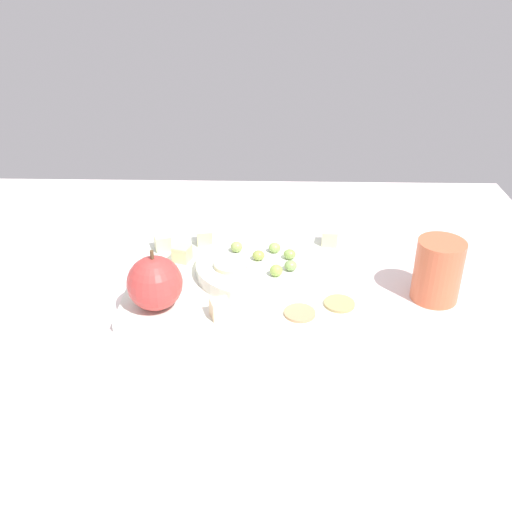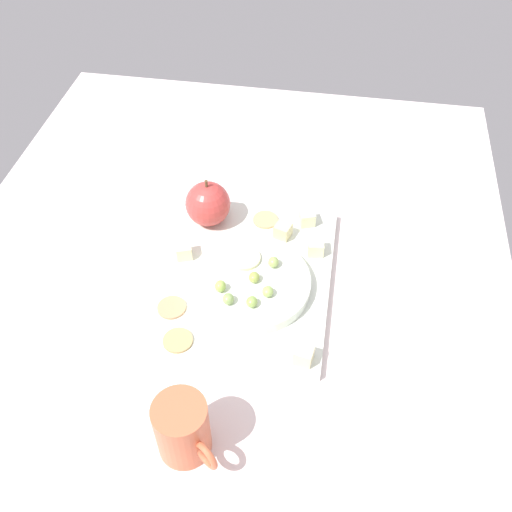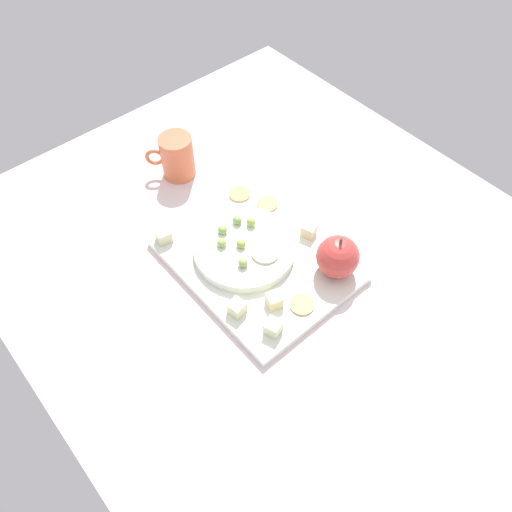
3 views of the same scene
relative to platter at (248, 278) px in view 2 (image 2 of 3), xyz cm
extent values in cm
cube|color=silver|center=(2.15, 3.99, -3.24)|extent=(110.39, 92.27, 4.91)
cube|color=white|center=(0.00, 0.00, 0.00)|extent=(32.93, 25.71, 1.56)
cylinder|color=white|center=(-2.54, -0.75, 1.73)|extent=(18.57, 18.57, 1.89)
sphere|color=#C63E3A|center=(11.13, 8.82, 4.58)|extent=(7.60, 7.60, 7.60)
cylinder|color=brown|center=(11.13, 8.82, 8.98)|extent=(0.50, 0.50, 1.20)
cube|color=beige|center=(2.61, 10.96, 2.03)|extent=(3.20, 3.20, 2.50)
cube|color=beige|center=(6.44, -9.94, 2.03)|extent=(2.86, 2.86, 2.50)
cube|color=beige|center=(-14.36, -10.29, 2.03)|extent=(2.88, 2.88, 2.50)
cube|color=beige|center=(9.37, -4.19, 2.03)|extent=(3.16, 3.16, 2.50)
cube|color=beige|center=(13.08, -7.82, 2.03)|extent=(3.20, 3.20, 2.50)
cylinder|color=tan|center=(-14.16, 7.77, 0.98)|extent=(4.30, 4.30, 0.40)
cylinder|color=tan|center=(-8.55, 10.18, 0.98)|extent=(4.30, 4.30, 0.40)
cylinder|color=tan|center=(12.61, -0.79, 0.98)|extent=(4.30, 4.30, 0.40)
ellipsoid|color=#99AD4D|center=(-2.70, -1.37, 3.43)|extent=(1.86, 1.68, 1.51)
ellipsoid|color=#9DB960|center=(0.77, -3.83, 3.51)|extent=(1.86, 1.68, 1.68)
ellipsoid|color=#9ABD60|center=(-5.14, -3.85, 3.45)|extent=(1.86, 1.68, 1.55)
ellipsoid|color=#9DBF54|center=(-5.36, 3.28, 3.55)|extent=(1.86, 1.68, 1.77)
ellipsoid|color=#8DAF53|center=(-7.43, -1.83, 3.43)|extent=(1.86, 1.68, 1.52)
ellipsoid|color=#8AAB5E|center=(-7.47, 1.67, 3.46)|extent=(1.86, 1.68, 1.57)
cylinder|color=beige|center=(1.34, 0.86, 2.97)|extent=(5.07, 5.07, 0.60)
cylinder|color=#D56642|center=(-28.48, 3.19, 3.85)|extent=(6.79, 6.79, 9.26)
torus|color=#D56642|center=(-31.33, -0.42, 3.85)|extent=(3.11, 3.63, 4.00)
camera|label=1|loc=(-4.32, 74.57, 45.59)|focal=40.32mm
camera|label=2|loc=(-59.24, -11.02, 69.79)|focal=40.69mm
camera|label=3|loc=(41.91, -36.43, 74.56)|focal=35.77mm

